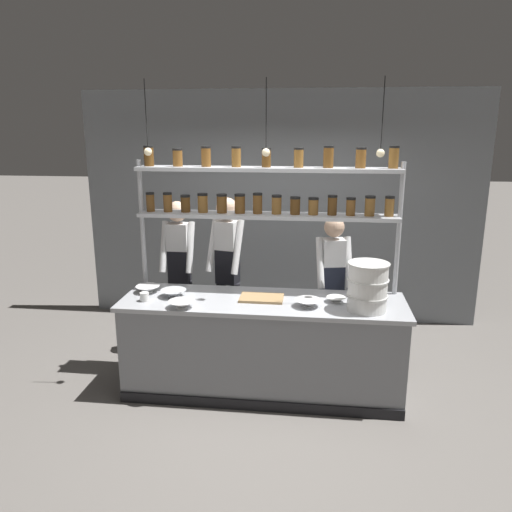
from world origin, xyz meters
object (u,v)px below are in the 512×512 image
Objects in this scene: container_stack at (368,287)px; cutting_board at (262,298)px; chef_center at (227,267)px; prep_bowl_far_left at (148,289)px; prep_bowl_near_right at (308,303)px; spice_shelf_unit at (267,198)px; chef_right at (332,283)px; chef_left at (179,267)px; prep_bowl_center_back at (173,293)px; serving_cup_front at (144,297)px; prep_bowl_near_left at (336,300)px; prep_bowl_center_front at (182,304)px.

cutting_board is (-0.94, 0.17, -0.20)m from container_stack.
chef_center reaches higher than prep_bowl_far_left.
prep_bowl_near_right reaches higher than cutting_board.
cutting_board is at bearing -92.57° from spice_shelf_unit.
chef_right reaches higher than container_stack.
chef_left is 7.40× the size of prep_bowl_far_left.
prep_bowl_center_back reaches higher than prep_bowl_far_left.
chef_center reaches higher than chef_left.
chef_right is 19.27× the size of serving_cup_front.
chef_right reaches higher than prep_bowl_near_left.
chef_left is at bearing 106.40° from prep_bowl_center_front.
chef_center is 1.11m from chef_right.
prep_bowl_near_right is (0.42, -0.45, -0.87)m from spice_shelf_unit.
cutting_board is at bearing -149.94° from chef_right.
cutting_board is at bearing -42.60° from chef_center.
chef_right is 3.74× the size of container_stack.
chef_right reaches higher than serving_cup_front.
chef_center is 7.24× the size of prep_bowl_center_back.
prep_bowl_center_back is at bearing -169.16° from chef_right.
container_stack is 1.78m from prep_bowl_center_back.
prep_bowl_center_front is 1.12m from prep_bowl_near_right.
chef_center is 7.65× the size of prep_bowl_far_left.
prep_bowl_near_left is 0.29m from prep_bowl_near_right.
prep_bowl_center_front is at bearing -73.52° from chef_left.
spice_shelf_unit is 10.68× the size of prep_bowl_center_front.
prep_bowl_near_left is (1.12, -0.68, -0.08)m from chef_center.
prep_bowl_near_left is at bearing -23.87° from chef_left.
chef_left is 1.23m from cutting_board.
cutting_board is 2.25× the size of prep_bowl_near_left.
serving_cup_front reaches higher than prep_bowl_near_left.
serving_cup_front is at bearing 161.10° from prep_bowl_center_front.
chef_right is 6.57× the size of prep_bowl_center_back.
chef_right is 1.62m from prep_bowl_center_back.
chef_left is 2.13m from container_stack.
serving_cup_front is at bearing -174.06° from prep_bowl_near_left.
serving_cup_front is (-1.06, -0.18, 0.03)m from cutting_board.
prep_bowl_center_front is 0.57m from prep_bowl_far_left.
serving_cup_front is at bearing -179.75° from container_stack.
prep_bowl_near_left is at bearing 30.19° from prep_bowl_near_right.
cutting_board is 1.68× the size of prep_bowl_near_right.
chef_center reaches higher than container_stack.
prep_bowl_far_left is (-1.12, -0.24, -0.87)m from spice_shelf_unit.
spice_shelf_unit reaches higher than chef_right.
cutting_board is at bearing 24.55° from prep_bowl_center_front.
chef_left is 0.92m from serving_cup_front.
prep_bowl_center_back reaches higher than prep_bowl_center_front.
prep_bowl_far_left is 2.78× the size of serving_cup_front.
prep_bowl_near_right is at bearing -5.14° from prep_bowl_center_back.
prep_bowl_far_left is (-2.05, 0.24, -0.18)m from container_stack.
spice_shelf_unit reaches higher than prep_bowl_far_left.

